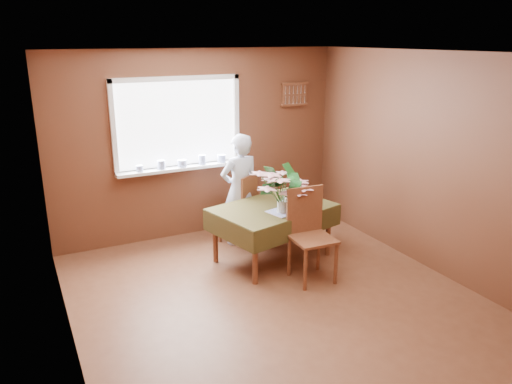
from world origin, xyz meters
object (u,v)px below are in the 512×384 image
chair_near (309,231)px  seated_woman (240,190)px  chair_far (243,205)px  flower_bouquet (282,186)px  dining_table (273,213)px

chair_near → seated_woman: seated_woman is taller
chair_far → chair_near: chair_near is taller
chair_far → flower_bouquet: size_ratio=1.61×
seated_woman → dining_table: bearing=99.8°
chair_far → flower_bouquet: bearing=60.1°
dining_table → seated_woman: 0.66m
dining_table → seated_woman: (-0.15, 0.63, 0.14)m
chair_far → seated_woman: size_ratio=0.63×
chair_near → flower_bouquet: (-0.14, 0.37, 0.44)m
chair_near → dining_table: bearing=105.6°
seated_woman → flower_bouquet: bearing=95.4°
seated_woman → flower_bouquet: seated_woman is taller
seated_woman → chair_far: bearing=-151.3°
dining_table → flower_bouquet: flower_bouquet is taller
dining_table → chair_near: size_ratio=1.52×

